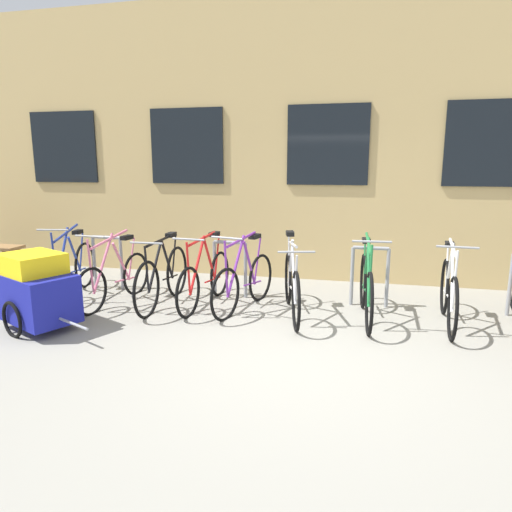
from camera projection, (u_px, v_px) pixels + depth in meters
name	position (u px, v px, depth m)	size (l,w,h in m)	color
ground_plane	(296.00, 355.00, 4.76)	(42.00, 42.00, 0.00)	gray
storefront_building	(338.00, 147.00, 9.96)	(28.00, 5.51, 4.60)	tan
bike_rack	(297.00, 267.00, 6.53)	(6.52, 0.05, 0.84)	gray
bicycle_green	(366.00, 288.00, 5.81)	(0.44, 1.81, 1.11)	black
bicycle_red	(205.00, 278.00, 6.39)	(0.44, 1.75, 1.04)	black
bicycle_pink	(115.00, 278.00, 6.47)	(0.44, 1.68, 1.06)	black
bicycle_blue	(71.00, 269.00, 6.87)	(0.48, 1.72, 1.09)	black
bicycle_white	(449.00, 293.00, 5.60)	(0.44, 1.73, 1.08)	black
bicycle_silver	(292.00, 285.00, 5.97)	(0.58, 1.78, 1.07)	black
bicycle_purple	(244.00, 281.00, 6.21)	(0.55, 1.63, 1.07)	black
bicycle_black	(163.00, 277.00, 6.39)	(0.44, 1.80, 0.99)	black
bike_trailer	(37.00, 290.00, 5.44)	(1.45, 0.92, 0.93)	navy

